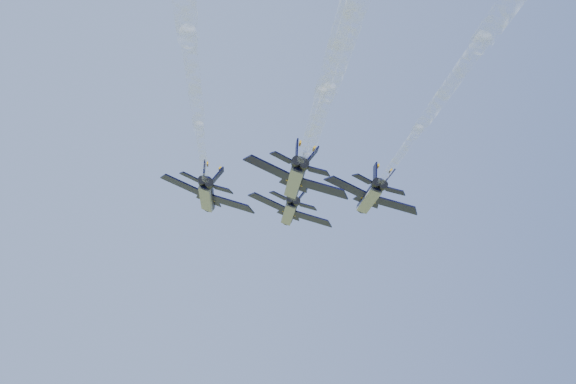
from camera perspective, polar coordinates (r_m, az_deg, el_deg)
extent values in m
cylinder|color=black|center=(126.12, 0.13, -1.34)|extent=(4.72, 14.30, 2.34)
cone|color=black|center=(134.45, -0.08, -1.91)|extent=(2.78, 3.13, 2.34)
ellipsoid|color=black|center=(129.79, 0.13, -1.36)|extent=(1.70, 2.74, 1.19)
cube|color=gray|center=(126.01, 0.02, -1.63)|extent=(3.81, 12.76, 1.02)
cube|color=black|center=(125.32, -1.40, -0.73)|extent=(6.25, 4.20, 2.39)
cube|color=#FFB10D|center=(127.12, -1.41, -0.82)|extent=(5.67, 1.17, 2.36)
cube|color=black|center=(125.32, 1.68, -1.93)|extent=(6.75, 5.74, 2.39)
cube|color=#FFB10D|center=(127.12, 1.63, -2.00)|extent=(5.19, 2.98, 2.36)
cube|color=black|center=(119.51, -0.67, -0.45)|extent=(2.94, 2.22, 1.13)
cube|color=black|center=(119.51, 1.32, -1.22)|extent=(3.14, 2.84, 1.13)
cube|color=black|center=(120.50, 0.15, -0.09)|extent=(0.71, 2.36, 2.77)
cube|color=black|center=(120.50, 0.96, -0.40)|extent=(2.25, 2.63, 2.26)
cylinder|color=black|center=(118.74, 0.11, -0.74)|extent=(1.71, 1.52, 1.51)
cylinder|color=black|center=(118.74, 0.55, -0.91)|extent=(1.71, 1.52, 1.51)
cylinder|color=black|center=(112.80, -5.74, -0.21)|extent=(4.72, 14.30, 2.34)
cone|color=black|center=(121.11, -5.57, -0.92)|extent=(2.78, 3.13, 2.34)
ellipsoid|color=black|center=(116.45, -5.56, -0.26)|extent=(1.70, 2.74, 1.19)
cube|color=gray|center=(112.70, -5.87, -0.53)|extent=(3.81, 12.76, 1.02)
cube|color=black|center=(112.39, -7.48, 0.48)|extent=(6.25, 4.20, 2.39)
cube|color=#FFB10D|center=(114.17, -7.40, 0.36)|extent=(5.67, 1.17, 2.36)
cube|color=black|center=(111.63, -4.05, -0.86)|extent=(6.75, 5.74, 2.39)
cube|color=#FFB10D|center=(113.43, -4.02, -0.96)|extent=(5.19, 2.98, 2.36)
cube|color=black|center=(106.46, -7.00, 0.86)|extent=(2.94, 2.22, 1.13)
cube|color=black|center=(105.96, -4.77, -0.01)|extent=(3.14, 2.84, 1.13)
cube|color=black|center=(107.26, -6.02, 1.26)|extent=(0.71, 2.36, 2.77)
cube|color=black|center=(107.07, -5.12, 0.91)|extent=(2.25, 2.63, 2.26)
cylinder|color=black|center=(105.49, -6.17, 0.55)|extent=(1.71, 1.52, 1.51)
cylinder|color=black|center=(105.39, -5.68, 0.36)|extent=(1.71, 1.52, 1.51)
cylinder|color=black|center=(114.16, 5.87, -0.33)|extent=(4.72, 14.30, 2.34)
cone|color=black|center=(122.38, 5.25, -1.02)|extent=(2.78, 3.13, 2.34)
ellipsoid|color=black|center=(117.80, 5.69, -0.38)|extent=(1.70, 2.74, 1.19)
cube|color=gray|center=(114.01, 5.76, -0.65)|extent=(3.81, 12.76, 1.02)
cube|color=black|center=(113.05, 4.22, 0.36)|extent=(6.25, 4.20, 2.39)
cube|color=#FFB10D|center=(114.84, 4.12, 0.24)|extent=(5.67, 1.17, 2.36)
cube|color=black|center=(113.68, 7.62, -0.96)|extent=(6.75, 5.74, 2.39)
cube|color=#FFB10D|center=(115.45, 7.47, -1.06)|extent=(5.19, 2.98, 2.36)
cube|color=black|center=(107.44, 5.33, 0.73)|extent=(2.94, 2.22, 1.13)
cube|color=black|center=(107.85, 7.54, -0.14)|extent=(3.14, 2.84, 1.13)
cube|color=black|center=(108.62, 6.19, 1.11)|extent=(0.71, 2.36, 2.77)
cube|color=black|center=(108.78, 7.08, 0.77)|extent=(2.25, 2.63, 2.26)
cylinder|color=black|center=(106.84, 6.25, 0.41)|extent=(1.71, 1.52, 1.51)
cylinder|color=black|center=(106.92, 6.73, 0.22)|extent=(1.71, 1.52, 1.51)
cylinder|color=black|center=(100.91, 0.54, 0.94)|extent=(4.72, 14.30, 2.34)
cone|color=black|center=(109.18, 0.24, 0.08)|extent=(2.78, 3.13, 2.34)
ellipsoid|color=black|center=(104.57, 0.52, 0.85)|extent=(1.70, 2.74, 1.19)
cube|color=gray|center=(100.77, 0.40, 0.59)|extent=(3.81, 12.76, 1.02)
cube|color=black|center=(100.15, -1.38, 1.73)|extent=(6.25, 4.20, 2.39)
cube|color=#FFB10D|center=(101.94, -1.40, 1.57)|extent=(5.67, 1.17, 2.36)
cube|color=black|center=(100.08, 2.48, 0.23)|extent=(6.75, 5.74, 2.39)
cube|color=#FFB10D|center=(101.88, 2.40, 0.10)|extent=(5.19, 2.98, 2.36)
cube|color=black|center=(94.38, -0.46, 2.24)|extent=(2.94, 2.22, 1.13)
cube|color=black|center=(94.33, 2.07, 1.25)|extent=(3.14, 2.84, 1.13)
cube|color=black|center=(95.41, 0.59, 2.66)|extent=(0.71, 2.36, 2.77)
cube|color=black|center=(95.39, 1.60, 2.27)|extent=(2.25, 2.63, 2.26)
cylinder|color=black|center=(93.58, 0.54, 1.89)|extent=(1.71, 1.52, 1.51)
cylinder|color=black|center=(93.57, 1.09, 1.68)|extent=(1.71, 1.52, 1.51)
cylinder|color=white|center=(107.66, 0.73, 0.23)|extent=(5.26, 23.45, 1.24)
cylinder|color=white|center=(85.95, 1.77, 2.95)|extent=(5.72, 23.53, 1.70)
cylinder|color=white|center=(64.61, 3.51, 7.50)|extent=(6.26, 23.63, 2.25)
cylinder|color=white|center=(94.39, -6.20, 1.80)|extent=(5.26, 23.45, 1.24)
cylinder|color=white|center=(72.82, -7.07, 5.49)|extent=(5.72, 23.53, 1.70)
cylinder|color=white|center=(51.84, -8.67, 12.22)|extent=(6.26, 23.63, 2.25)
cylinder|color=white|center=(96.00, 7.64, 1.62)|extent=(5.26, 23.45, 1.24)
cylinder|color=white|center=(74.90, 10.85, 5.15)|extent=(5.72, 23.53, 1.70)
cylinder|color=white|center=(54.70, 16.59, 11.31)|extent=(6.26, 23.63, 2.25)
cylinder|color=white|center=(82.62, 1.41, 3.50)|extent=(5.26, 23.45, 1.24)
cylinder|color=white|center=(61.35, 3.12, 8.48)|extent=(5.72, 23.53, 1.70)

